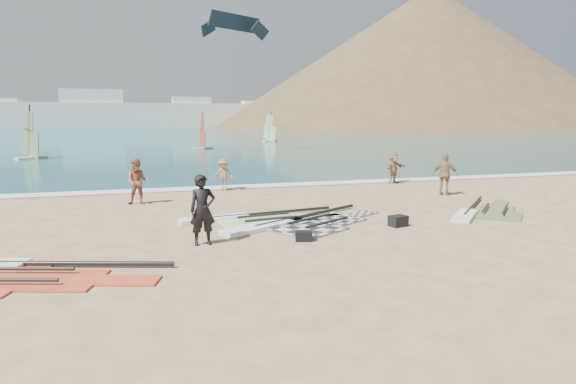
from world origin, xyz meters
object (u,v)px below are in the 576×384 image
object	(u,v)px
gear_bag_near	(398,221)
beachgoer_right	(394,168)
gear_bag_far	(304,236)
beachgoer_mid	(224,175)
beachgoer_back	(445,175)
beachgoer_left	(138,182)
rig_green	(250,219)
rig_orange	(482,212)
person_wetsuit	(203,210)
rig_grey	(297,224)
rig_red	(10,272)

from	to	relation	value
gear_bag_near	beachgoer_right	world-z (taller)	beachgoer_right
gear_bag_far	beachgoer_mid	size ratio (longest dim) A/B	0.31
beachgoer_back	gear_bag_far	bearing A→B (deg)	77.63
gear_bag_near	beachgoer_left	world-z (taller)	beachgoer_left
beachgoer_right	rig_green	bearing A→B (deg)	-169.65
rig_orange	beachgoer_left	world-z (taller)	beachgoer_left
rig_orange	beachgoer_right	distance (m)	8.40
person_wetsuit	beachgoer_left	distance (m)	7.28
person_wetsuit	beachgoer_left	xyz separation A→B (m)	(-1.77, 7.07, -0.05)
rig_grey	rig_red	bearing A→B (deg)	170.72
beachgoer_back	person_wetsuit	bearing A→B (deg)	69.03
rig_green	gear_bag_far	distance (m)	3.26
rig_red	gear_bag_near	distance (m)	10.95
person_wetsuit	beachgoer_mid	xyz separation A→B (m)	(2.14, 9.78, -0.20)
rig_green	beachgoer_back	distance (m)	10.01
rig_grey	beachgoer_mid	bearing A→B (deg)	67.84
beachgoer_back	beachgoer_right	size ratio (longest dim) A/B	1.15
rig_grey	beachgoer_back	size ratio (longest dim) A/B	3.29
person_wetsuit	rig_green	bearing A→B (deg)	49.58
rig_grey	beachgoer_mid	world-z (taller)	beachgoer_mid
person_wetsuit	gear_bag_near	bearing A→B (deg)	-1.01
rig_grey	beachgoer_mid	size ratio (longest dim) A/B	4.01
beachgoer_right	rig_grey	bearing A→B (deg)	-160.95
rig_grey	beachgoer_right	distance (m)	11.54
gear_bag_far	rig_orange	bearing A→B (deg)	13.96
rig_grey	gear_bag_far	xyz separation A→B (m)	(-0.43, -1.95, 0.09)
rig_green	rig_grey	bearing A→B (deg)	-51.02
gear_bag_far	person_wetsuit	world-z (taller)	person_wetsuit
rig_green	gear_bag_near	distance (m)	4.94
gear_bag_near	beachgoer_back	distance (m)	7.26
beachgoer_right	beachgoer_left	bearing A→B (deg)	165.12
rig_green	rig_orange	xyz separation A→B (m)	(8.42, -1.27, -0.00)
person_wetsuit	beachgoer_mid	world-z (taller)	person_wetsuit
gear_bag_near	beachgoer_mid	size ratio (longest dim) A/B	0.36
person_wetsuit	beachgoer_back	distance (m)	12.75
person_wetsuit	beachgoer_right	world-z (taller)	person_wetsuit
rig_grey	gear_bag_far	bearing A→B (deg)	-132.26
rig_orange	gear_bag_near	xyz separation A→B (m)	(-4.02, -0.99, 0.13)
rig_red	gear_bag_near	size ratio (longest dim) A/B	10.72
rig_red	beachgoer_mid	bearing A→B (deg)	76.49
gear_bag_near	beachgoer_mid	distance (m)	10.21
rig_red	beachgoer_right	distance (m)	19.29
gear_bag_far	beachgoer_left	world-z (taller)	beachgoer_left
rig_orange	person_wetsuit	xyz separation A→B (m)	(-10.34, -1.47, 0.93)
rig_grey	rig_green	world-z (taller)	rig_grey
rig_orange	beachgoer_left	size ratio (longest dim) A/B	2.56
beachgoer_mid	beachgoer_back	size ratio (longest dim) A/B	0.82
rig_green	beachgoer_mid	bearing A→B (deg)	79.63
rig_orange	gear_bag_near	size ratio (longest dim) A/B	8.59
gear_bag_far	beachgoer_right	size ratio (longest dim) A/B	0.29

